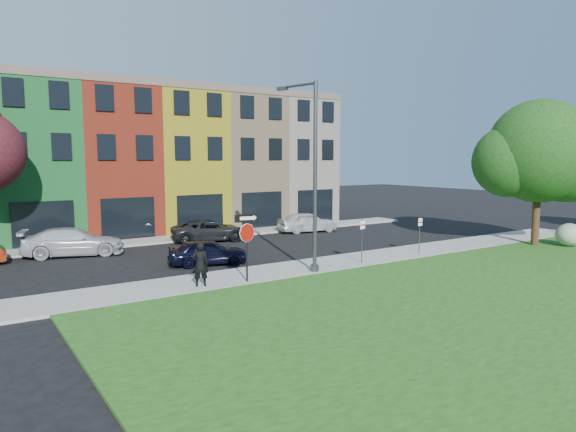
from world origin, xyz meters
TOP-DOWN VIEW (x-y plane):
  - ground at (0.00, 0.00)m, footprint 120.00×120.00m
  - sidewalk_near at (2.00, 3.00)m, footprint 40.00×3.00m
  - sidewalk_far at (-3.00, 15.00)m, footprint 40.00×2.40m
  - rowhouse_block at (-2.50, 21.18)m, footprint 30.00×10.12m
  - stop_sign at (-4.23, 1.88)m, footprint 1.04×0.25m
  - man at (-6.21, 2.24)m, footprint 0.91×0.82m
  - sedan_near at (-3.94, 6.44)m, footprint 3.53×4.69m
  - parked_car_silver at (-9.04, 12.74)m, footprint 4.72×6.34m
  - parked_car_dark at (-0.66, 13.21)m, footprint 4.33×5.87m
  - parked_car_white at (6.89, 12.97)m, footprint 3.40×4.99m
  - street_lamp at (-0.71, 2.09)m, footprint 0.81×2.55m
  - parking_sign_a at (2.46, 2.15)m, footprint 0.32×0.09m
  - parking_sign_b at (6.91, 2.41)m, footprint 0.32×0.09m
  - tree_park_a at (14.99, 0.52)m, footprint 7.35×6.43m
  - shrub at (16.11, -0.98)m, footprint 1.61×1.61m

SIDE VIEW (x-z plane):
  - ground at x=0.00m, z-range 0.00..0.00m
  - sidewalk_near at x=2.00m, z-range 0.00..0.12m
  - sidewalk_far at x=-3.00m, z-range 0.00..0.12m
  - sedan_near at x=-3.94m, z-range 0.00..1.33m
  - parked_car_dark at x=-0.66m, z-range 0.00..1.37m
  - parked_car_white at x=6.89m, z-range 0.00..1.47m
  - parked_car_silver at x=-9.04m, z-range 0.00..1.54m
  - shrub at x=16.11m, z-range 0.10..1.46m
  - man at x=-6.21m, z-range 0.12..1.93m
  - parking_sign_b at x=6.91m, z-range 0.38..2.37m
  - parking_sign_a at x=2.46m, z-range 0.39..2.61m
  - stop_sign at x=-4.23m, z-range 0.74..3.61m
  - street_lamp at x=-0.71m, z-range 0.15..8.78m
  - rowhouse_block at x=-2.50m, z-range -0.01..9.99m
  - tree_park_a at x=14.99m, z-range 1.23..9.92m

